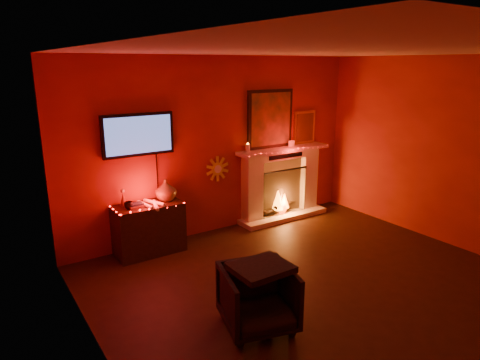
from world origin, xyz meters
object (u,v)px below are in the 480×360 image
at_px(fireplace, 281,177).
at_px(console_table, 150,225).
at_px(tv, 138,135).
at_px(armchair, 258,298).
at_px(sunburst_clock, 218,169).

height_order(fireplace, console_table, fireplace).
distance_m(fireplace, tv, 2.61).
height_order(tv, armchair, tv).
bearing_deg(armchair, console_table, 110.87).
bearing_deg(sunburst_clock, fireplace, -4.37).
relative_size(fireplace, armchair, 3.09).
distance_m(tv, sunburst_clock, 1.41).
distance_m(fireplace, console_table, 2.45).
relative_size(fireplace, sunburst_clock, 5.45).
bearing_deg(tv, sunburst_clock, 1.24).
bearing_deg(console_table, tv, 94.88).
xyz_separation_m(fireplace, armchair, (-2.21, -2.41, -0.40)).
relative_size(fireplace, tv, 1.76).
relative_size(tv, console_table, 1.22).
xyz_separation_m(tv, armchair, (0.23, -2.47, -1.33)).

